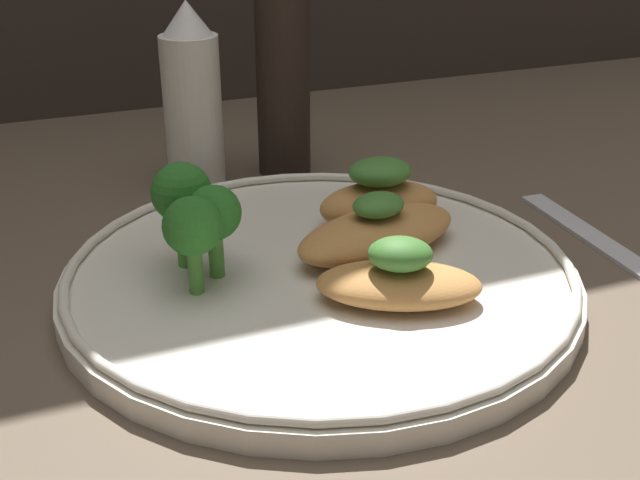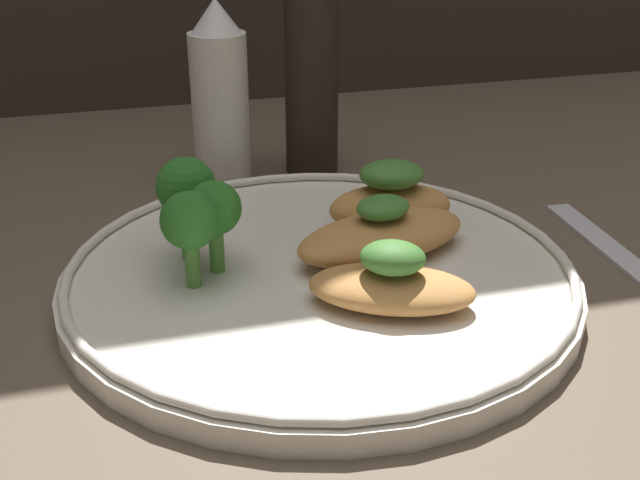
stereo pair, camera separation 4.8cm
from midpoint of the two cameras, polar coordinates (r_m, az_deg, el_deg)
name	(u,v)px [view 1 (the left image)]	position (r cm, az deg, el deg)	size (l,w,h in cm)	color
ground_plane	(320,296)	(50.29, -2.77, -4.08)	(180.00, 180.00, 1.00)	brown
plate	(320,275)	(49.57, -2.80, -2.58)	(31.71, 31.71, 2.00)	silver
grilled_meat_front	(399,280)	(45.30, 2.60, -2.91)	(10.66, 8.46, 3.89)	#BC7F42
grilled_meat_middle	(377,231)	(50.94, 1.40, 0.56)	(12.84, 8.30, 3.97)	#BC7F42
grilled_meat_back	(379,198)	(54.68, 1.72, 2.92)	(8.73, 5.36, 4.78)	#BC7F42
broccoli_bunch	(194,211)	(47.78, -11.86, 1.98)	(5.01, 6.99, 6.69)	#4C8E38
sauce_bottle	(192,100)	(65.49, -11.21, 9.73)	(4.63, 4.63, 14.77)	white
pepper_grinder	(283,68)	(66.79, -4.79, 12.08)	(4.42, 4.42, 19.43)	black
fork	(609,246)	(57.53, 17.63, -0.45)	(2.87, 19.54, 0.60)	silver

